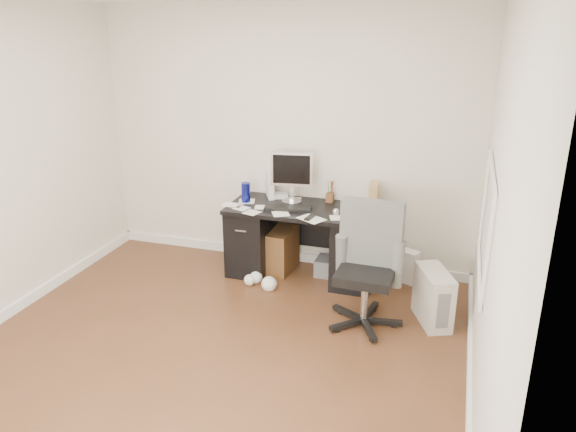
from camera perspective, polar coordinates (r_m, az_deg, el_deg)
name	(u,v)px	position (r m, az deg, el deg)	size (l,w,h in m)	color
ground	(209,356)	(4.67, -8.02, -13.94)	(4.00, 4.00, 0.00)	#4C2F18
room_shell	(204,153)	(4.01, -8.55, 6.32)	(4.02, 4.02, 2.71)	beige
desk	(302,240)	(5.75, 1.47, -2.42)	(1.50, 0.70, 0.75)	black
loose_papers	(282,207)	(5.64, -0.60, 0.92)	(1.10, 0.60, 0.00)	silver
lcd_monitor	(292,177)	(5.70, 0.38, 3.96)	(0.43, 0.24, 0.54)	#BABBBF
keyboard	(288,208)	(5.57, -0.02, 0.82)	(0.46, 0.16, 0.03)	black
computer_mouse	(336,212)	(5.42, 4.88, 0.43)	(0.07, 0.07, 0.07)	#BABBBF
travel_mug	(246,192)	(5.78, -4.30, 2.41)	(0.09, 0.09, 0.20)	navy
white_binder	(270,184)	(5.92, -1.85, 3.26)	(0.11, 0.25, 0.28)	white
magazine_file	(374,196)	(5.60, 8.69, 1.99)	(0.11, 0.23, 0.27)	#AA7852
pen_cup	(330,191)	(5.78, 4.30, 2.51)	(0.09, 0.09, 0.22)	#5A3519
yellow_book	(360,216)	(5.38, 7.35, 0.04)	(0.20, 0.26, 0.04)	yellow
paper_remote	(311,218)	(5.31, 2.39, -0.19)	(0.25, 0.20, 0.02)	silver
office_chair	(366,268)	(4.83, 7.94, -5.25)	(0.62, 0.62, 1.09)	#505350
pc_tower	(433,297)	(5.13, 14.54, -7.95)	(0.22, 0.49, 0.49)	#B0AB9F
shopping_bag	(406,266)	(5.84, 11.88, -4.97)	(0.25, 0.18, 0.34)	white
wicker_basket	(272,249)	(5.98, -1.59, -3.34)	(0.45, 0.45, 0.45)	#513718
desk_printer	(331,267)	(5.90, 4.41, -5.18)	(0.31, 0.25, 0.18)	slate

